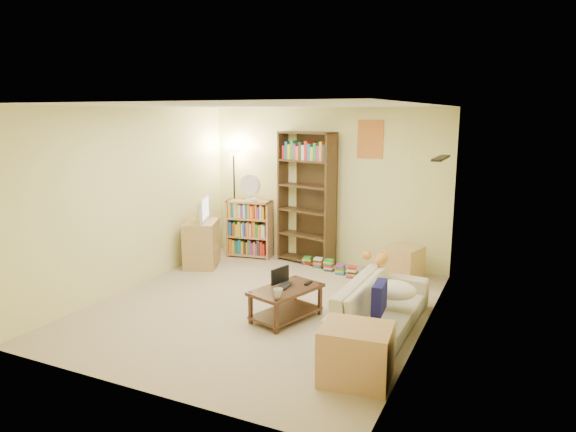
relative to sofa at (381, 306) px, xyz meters
The scene contains 19 objects.
room 2.05m from the sofa, behind, with size 4.50×4.54×2.52m.
sofa is the anchor object (origin of this frame).
navy_pillow 0.48m from the sofa, 78.51° to the right, with size 0.36×0.11×0.32m, color #121251.
cream_blanket 0.24m from the sofa, 17.39° to the left, with size 0.50×0.36×0.21m, color white.
tabby_cat 0.83m from the sofa, 107.57° to the left, with size 0.42×0.16×0.15m.
coffee_table 1.11m from the sofa, 168.79° to the right, with size 0.73×0.98×0.39m.
laptop 1.11m from the sofa, behind, with size 0.20×0.29×0.02m, color black.
laptop_screen 1.23m from the sofa, behind, with size 0.01×0.29×0.19m, color white.
mug 1.18m from the sofa, 152.46° to the right, with size 0.14×0.14×0.10m, color silver.
tv_remote 0.92m from the sofa, behind, with size 0.05×0.16×0.02m, color black.
tv_stand 3.47m from the sofa, 159.72° to the left, with size 0.48×0.68×0.73m, color tan.
television 3.52m from the sofa, 159.72° to the left, with size 0.34×0.65×0.38m, color black.
tall_bookshelf 2.88m from the sofa, 130.91° to the left, with size 1.00×0.52×2.13m.
short_bookshelf 3.46m from the sofa, 144.59° to the left, with size 0.79×0.40×0.97m.
desk_fan 3.51m from the sofa, 144.70° to the left, with size 0.34×0.19×0.45m.
floor_lamp 3.96m from the sofa, 146.57° to the left, with size 0.31×0.31×1.83m.
side_table 1.81m from the sofa, 94.37° to the left, with size 0.45×0.45×0.51m, color tan.
end_cabinet 1.25m from the sofa, 85.40° to the right, with size 0.63×0.52×0.52m, color tan.
book_stacks 2.20m from the sofa, 125.56° to the left, with size 1.03×0.49×0.19m.
Camera 1 is at (2.92, -5.45, 2.41)m, focal length 32.00 mm.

